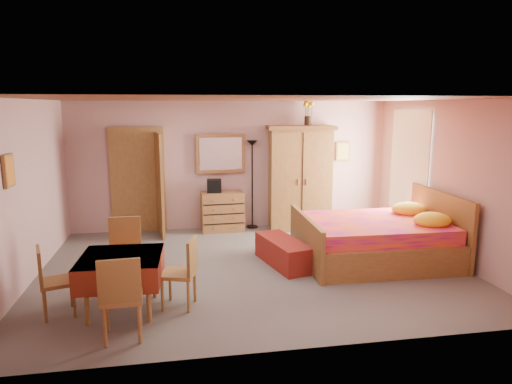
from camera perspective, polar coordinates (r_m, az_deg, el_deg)
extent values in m
plane|color=slate|center=(7.27, -0.38, -9.40)|extent=(6.50, 6.50, 0.00)
plane|color=brown|center=(6.83, -0.40, 11.55)|extent=(6.50, 6.50, 0.00)
cube|color=tan|center=(9.38, -2.92, 3.35)|extent=(6.50, 0.10, 2.60)
cube|color=tan|center=(4.54, 4.84, -4.67)|extent=(6.50, 0.10, 2.60)
cube|color=tan|center=(7.16, -26.98, -0.12)|extent=(0.10, 5.00, 2.60)
cube|color=tan|center=(8.12, 22.87, 1.36)|extent=(0.10, 5.00, 2.60)
cube|color=#9E6B35|center=(9.35, -14.51, 1.30)|extent=(1.06, 0.12, 2.15)
cube|color=white|center=(9.10, 18.68, 3.52)|extent=(0.08, 1.40, 1.95)
cube|color=orange|center=(6.53, -28.53, 2.36)|extent=(0.04, 0.32, 0.42)
cube|color=#D8BF59|center=(9.88, 10.79, 5.01)|extent=(0.30, 0.04, 0.40)
cube|color=#946132|center=(9.25, -4.21, -2.44)|extent=(0.86, 0.46, 0.80)
cube|color=white|center=(9.27, -4.44, 4.80)|extent=(1.00, 0.09, 0.79)
cube|color=black|center=(9.13, -5.24, 0.77)|extent=(0.30, 0.23, 0.26)
cube|color=black|center=(9.37, -0.48, 0.93)|extent=(0.28, 0.28, 1.82)
cube|color=olive|center=(9.35, 5.48, 1.79)|extent=(1.40, 0.81, 2.11)
cube|color=yellow|center=(9.33, 6.53, 9.85)|extent=(0.21, 0.21, 0.51)
cube|color=#BD127C|center=(7.68, 14.57, -4.30)|extent=(2.44, 1.94, 1.11)
cube|color=maroon|center=(7.35, 3.43, -7.52)|extent=(0.73, 1.30, 0.41)
cube|color=maroon|center=(5.95, -16.37, -10.91)|extent=(1.01, 1.01, 0.71)
cube|color=#A26836|center=(5.25, -16.45, -12.36)|extent=(0.46, 0.46, 0.96)
cube|color=#A16736|center=(6.63, -16.09, -7.45)|extent=(0.45, 0.45, 0.96)
cube|color=#986433|center=(6.07, -23.58, -10.16)|extent=(0.49, 0.49, 0.86)
cube|color=#AB793A|center=(5.88, -9.67, -9.91)|extent=(0.50, 0.50, 0.89)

